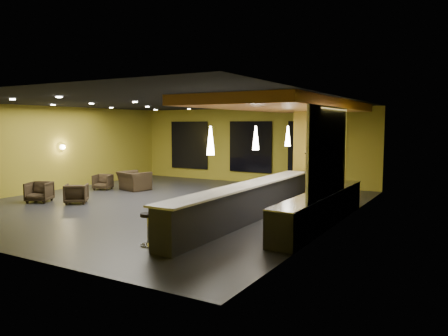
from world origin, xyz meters
The scene contains 35 objects.
floor centered at (0.00, 0.00, -0.05)m, with size 12.00×13.00×0.10m, color black.
ceiling centered at (0.00, 0.00, 3.55)m, with size 12.00×13.00×0.10m, color black.
wall_back centered at (0.00, 6.55, 1.75)m, with size 12.00×0.10×3.50m, color olive.
wall_left centered at (-6.05, 0.00, 1.75)m, with size 0.10×13.00×3.50m, color olive.
wall_right centered at (6.05, 0.00, 1.75)m, with size 0.10×13.00×3.50m, color olive.
wood_soffit centered at (4.00, 1.00, 3.36)m, with size 3.60×8.00×0.28m, color #9B602D.
window_left centered at (-3.50, 6.44, 1.70)m, with size 2.20×0.06×2.40m, color black.
window_center centered at (0.00, 6.44, 1.70)m, with size 2.20×0.06×2.40m, color black.
window_right centered at (3.00, 6.44, 1.70)m, with size 2.20×0.06×2.40m, color black.
tile_backsplash centered at (5.96, -1.00, 2.00)m, with size 0.06×3.20×2.40m, color white.
bar_counter centered at (3.65, -1.00, 0.50)m, with size 0.60×8.00×1.00m, color black.
bar_top centered at (3.65, -1.00, 1.02)m, with size 0.78×8.10×0.05m, color beige.
prep_counter centered at (5.65, -0.50, 0.43)m, with size 0.70×6.00×0.86m, color black.
prep_top centered at (5.65, -0.50, 0.89)m, with size 0.72×6.00×0.03m, color silver.
wall_shelf_lower centered at (5.82, -1.20, 1.60)m, with size 0.30×1.50×0.03m, color silver.
wall_shelf_upper centered at (5.82, -1.20, 2.05)m, with size 0.30×1.50×0.03m, color silver.
column centered at (3.65, 3.60, 1.75)m, with size 0.60×0.60×3.50m, color olive.
wall_sconce centered at (-5.88, 0.50, 1.80)m, with size 0.22×0.22×0.22m, color #FFE5B2.
pendant_0 centered at (3.65, -3.00, 2.35)m, with size 0.20×0.20×0.70m, color white.
pendant_1 centered at (3.65, -0.50, 2.35)m, with size 0.20×0.20×0.70m, color white.
pendant_2 centered at (3.65, 2.00, 2.35)m, with size 0.20×0.20×0.70m, color white.
staff_a centered at (4.75, 1.95, 0.84)m, with size 0.61×0.40×1.67m, color black.
staff_b centered at (4.75, 2.15, 0.84)m, with size 0.82×0.64×1.69m, color black.
staff_c centered at (5.25, 1.71, 0.82)m, with size 0.80×0.52×1.64m, color black.
armchair_a centered at (-4.10, -2.05, 0.36)m, with size 0.77×0.79×0.72m, color black.
armchair_b centered at (-2.76, -1.56, 0.34)m, with size 0.73×0.75×0.69m, color black.
armchair_c centered at (-4.37, 1.26, 0.32)m, with size 0.69×0.71×0.65m, color black.
armchair_d centered at (-3.14, 1.83, 0.39)m, with size 1.20×1.05×0.78m, color black.
bar_stool_0 centered at (2.91, -4.48, 0.48)m, with size 0.38×0.38×0.75m.
bar_stool_1 centered at (2.75, -3.29, 0.46)m, with size 0.36×0.36×0.71m.
bar_stool_2 centered at (2.86, -2.03, 0.46)m, with size 0.37×0.37×0.72m.
bar_stool_3 centered at (2.70, -1.11, 0.48)m, with size 0.38×0.38×0.75m.
bar_stool_4 centered at (2.89, 0.07, 0.48)m, with size 0.38×0.38×0.75m.
bar_stool_5 centered at (2.76, 1.37, 0.47)m, with size 0.37×0.37×0.73m.
bar_stool_6 centered at (2.80, 2.43, 0.54)m, with size 0.43×0.43×0.85m.
Camera 1 is at (9.24, -12.00, 2.73)m, focal length 35.00 mm.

